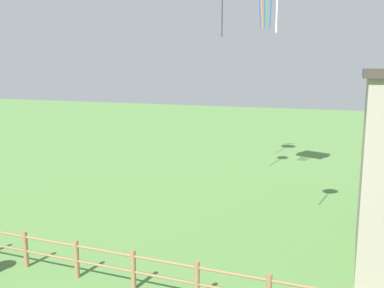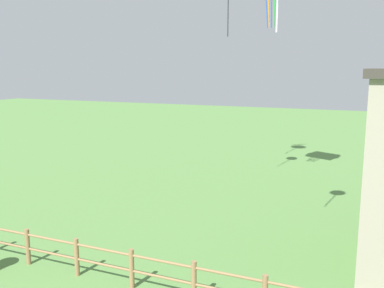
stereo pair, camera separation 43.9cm
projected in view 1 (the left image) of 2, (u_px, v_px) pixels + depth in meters
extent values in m
cylinder|color=olive|center=(26.00, 249.00, 12.77)|extent=(0.14, 0.14, 1.12)
cylinder|color=olive|center=(77.00, 259.00, 12.12)|extent=(0.14, 0.14, 1.12)
cylinder|color=olive|center=(133.00, 270.00, 11.47)|extent=(0.14, 0.14, 1.12)
cylinder|color=olive|center=(197.00, 282.00, 10.82)|extent=(0.14, 0.14, 1.12)
cylinder|color=olive|center=(164.00, 262.00, 11.07)|extent=(16.43, 0.07, 0.07)
cylinder|color=olive|center=(164.00, 278.00, 11.15)|extent=(16.43, 0.07, 0.07)
cylinder|color=blue|center=(260.00, 9.00, 19.69)|extent=(0.18, 0.29, 1.73)
cylinder|color=orange|center=(262.00, 9.00, 19.62)|extent=(0.12, 0.30, 1.73)
cylinder|color=blue|center=(265.00, 9.00, 19.56)|extent=(0.05, 0.30, 1.73)
cylinder|color=green|center=(268.00, 8.00, 19.50)|extent=(0.12, 0.30, 1.73)
cylinder|color=blue|center=(271.00, 8.00, 19.44)|extent=(0.18, 0.29, 1.73)
cylinder|color=#2D2D33|center=(222.00, 7.00, 18.60)|extent=(0.05, 0.05, 2.52)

